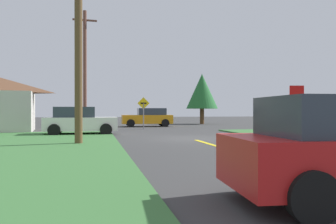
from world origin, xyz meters
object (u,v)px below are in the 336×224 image
at_px(car_approaching_junction, 148,117).
at_px(oak_tree_left, 202,91).
at_px(utility_pole_mid, 85,68).
at_px(stop_sign, 297,102).
at_px(direction_sign, 143,109).
at_px(parked_car_near_building, 79,121).
at_px(utility_pole_near, 78,30).

height_order(car_approaching_junction, oak_tree_left, oak_tree_left).
height_order(car_approaching_junction, utility_pole_mid, utility_pole_mid).
xyz_separation_m(stop_sign, car_approaching_junction, (-4.81, 15.39, -1.00)).
distance_m(stop_sign, utility_pole_mid, 15.86).
xyz_separation_m(stop_sign, oak_tree_left, (1.57, 19.85, 1.61)).
distance_m(stop_sign, oak_tree_left, 19.98).
height_order(stop_sign, direction_sign, stop_sign).
bearing_deg(parked_car_near_building, direction_sign, 47.66).
distance_m(utility_pole_mid, direction_sign, 5.39).
relative_size(parked_car_near_building, direction_sign, 1.71).
bearing_deg(utility_pole_mid, oak_tree_left, 34.28).
bearing_deg(oak_tree_left, utility_pole_mid, -145.72).
distance_m(car_approaching_junction, parked_car_near_building, 11.03).
bearing_deg(utility_pole_near, oak_tree_left, 59.97).
distance_m(car_approaching_junction, direction_sign, 4.69).
distance_m(parked_car_near_building, utility_pole_mid, 7.13).
xyz_separation_m(car_approaching_junction, oak_tree_left, (6.38, 4.45, 2.61)).
relative_size(car_approaching_junction, oak_tree_left, 0.84).
relative_size(stop_sign, car_approaching_junction, 0.59).
xyz_separation_m(stop_sign, parked_car_near_building, (-10.31, 5.83, -1.00)).
xyz_separation_m(parked_car_near_building, utility_pole_mid, (0.16, 6.03, 3.80)).
relative_size(car_approaching_junction, utility_pole_near, 0.48).
height_order(utility_pole_near, direction_sign, utility_pole_near).
distance_m(stop_sign, parked_car_near_building, 11.89).
bearing_deg(utility_pole_mid, car_approaching_junction, 33.53).
bearing_deg(parked_car_near_building, stop_sign, -30.34).
height_order(stop_sign, utility_pole_mid, utility_pole_mid).
bearing_deg(oak_tree_left, utility_pole_near, -120.03).
xyz_separation_m(car_approaching_junction, utility_pole_near, (-5.26, -15.69, 3.90)).
distance_m(stop_sign, car_approaching_junction, 16.16).
bearing_deg(stop_sign, utility_pole_near, 11.41).
xyz_separation_m(car_approaching_junction, direction_sign, (-1.04, -4.52, 0.69)).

